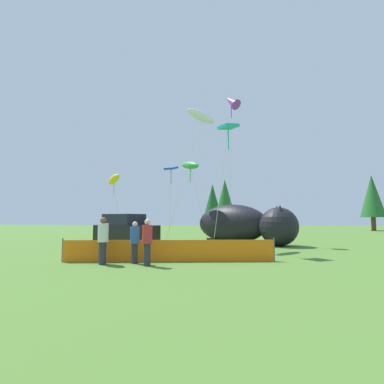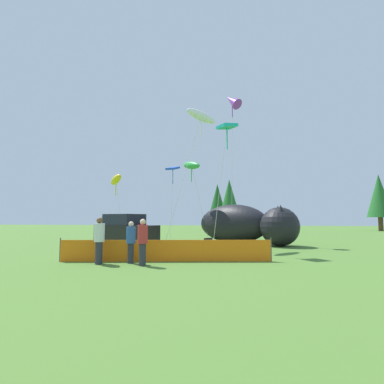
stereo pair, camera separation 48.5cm
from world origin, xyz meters
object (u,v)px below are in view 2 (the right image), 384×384
Objects in this scene: kite_teal_diamond at (227,129)px; folding_chair at (210,246)px; kite_green_fish at (191,166)px; kite_yellow_hero at (116,180)px; kite_purple_delta at (232,101)px; spectator_in_green_shirt at (99,238)px; kite_blue_box at (173,169)px; spectator_in_blue_shirt at (99,238)px; kite_white_ghost at (201,117)px; parked_car at (126,231)px; spectator_in_grey_shirt at (131,240)px; inflatable_cat at (243,225)px; spectator_in_yellow_shirt at (143,240)px.

folding_chair is at bearing -110.29° from kite_teal_diamond.
kite_yellow_hero is (-6.43, 0.47, -0.96)m from kite_green_fish.
kite_purple_delta is 2.09× the size of kite_yellow_hero.
kite_blue_box reaches higher than spectator_in_green_shirt.
spectator_in_blue_shirt is at bearing -105.84° from folding_chair.
kite_white_ghost is (-1.00, 4.72, 7.98)m from folding_chair.
folding_chair is at bearing -7.98° from parked_car.
spectator_in_grey_shirt is at bearing -94.24° from kite_green_fish.
kite_blue_box is (-1.83, 1.50, -0.02)m from kite_green_fish.
inflatable_cat is (7.34, 3.97, 0.30)m from parked_car.
kite_purple_delta is at bearing 73.21° from spectator_in_yellow_shirt.
spectator_in_blue_shirt reaches higher than spectator_in_grey_shirt.
kite_yellow_hero is at bearing 176.88° from folding_chair.
kite_teal_diamond is at bearing -64.66° from inflatable_cat.
parked_car is at bearing 116.17° from spectator_in_yellow_shirt.
folding_chair is 0.49× the size of spectator_in_blue_shirt.
spectator_in_green_shirt is at bearing -99.83° from kite_green_fish.
kite_purple_delta is (4.06, 10.62, 9.89)m from spectator_in_grey_shirt.
spectator_in_yellow_shirt is (3.30, -6.71, -0.03)m from parked_car.
kite_teal_diamond is at bearing -56.57° from kite_white_ghost.
kite_yellow_hero is at bearing -167.32° from kite_blue_box.
spectator_in_yellow_shirt is at bearing -3.21° from spectator_in_green_shirt.
folding_chair is 12.23m from kite_blue_box.
spectator_in_grey_shirt is 12.13m from kite_green_fish.
kite_blue_box is (-5.75, 2.38, 4.63)m from inflatable_cat.
inflatable_cat is 9.54m from kite_purple_delta.
inflatable_cat is 1.16× the size of kite_green_fish.
spectator_in_blue_shirt is at bearing -69.73° from kite_yellow_hero.
kite_purple_delta reaches higher than spectator_in_blue_shirt.
spectator_in_grey_shirt is at bearing -99.33° from folding_chair.
kite_green_fish is at bearing 85.76° from spectator_in_grey_shirt.
kite_white_ghost is 1.28× the size of kite_teal_diamond.
spectator_in_grey_shirt reaches higher than folding_chair.
kite_white_ghost is at bearing 73.63° from spectator_in_grey_shirt.
spectator_in_grey_shirt is 0.15× the size of kite_purple_delta.
kite_white_ghost is 0.78× the size of kite_purple_delta.
kite_purple_delta is at bearing 63.85° from spectator_in_blue_shirt.
kite_green_fish is at bearing 173.11° from kite_purple_delta.
kite_yellow_hero is (-8.68, 9.13, 4.49)m from folding_chair.
kite_white_ghost is at bearing 66.64° from spectator_in_green_shirt.
folding_chair is 9.32m from kite_white_ghost.
folding_chair is 0.13× the size of kite_teal_diamond.
kite_purple_delta is at bearing 87.93° from kite_teal_diamond.
kite_blue_box is 9.48m from kite_teal_diamond.
parked_car is at bearing -170.54° from folding_chair.
kite_teal_diamond is (6.44, -1.76, 5.77)m from parked_car.
kite_teal_diamond is at bearing 44.12° from spectator_in_green_shirt.
kite_blue_box reaches higher than spectator_in_grey_shirt.
kite_blue_box is (1.59, 6.35, 4.92)m from parked_car.
kite_teal_diamond is (0.76, 2.05, 6.28)m from folding_chair.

